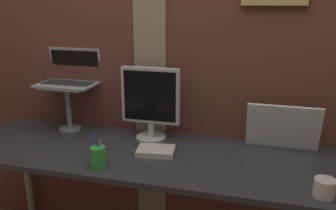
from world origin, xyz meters
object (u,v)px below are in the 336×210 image
Objects in this scene: laptop at (71,74)px; pen_cup at (98,157)px; monitor at (151,100)px; coffee_mug at (325,188)px; whiteboard_panel at (283,127)px.

pen_cup is (0.41, -0.50, -0.29)m from laptop.
laptop is at bearing 173.52° from monitor.
laptop is 1.57m from coffee_mug.
monitor is at bearing -177.13° from whiteboard_panel.
whiteboard_panel is (0.75, 0.04, -0.11)m from monitor.
monitor is at bearing 72.68° from pen_cup.
coffee_mug is at bearing -0.03° from pen_cup.
monitor is at bearing 154.57° from coffee_mug.
pen_cup is at bearing -107.32° from monitor.
whiteboard_panel is 2.27× the size of pen_cup.
monitor is 3.39× the size of coffee_mug.
coffee_mug is (0.16, -0.47, -0.09)m from whiteboard_panel.
pen_cup is 1.05m from coffee_mug.
monitor is 0.76m from whiteboard_panel.
coffee_mug is (1.05, -0.00, -0.01)m from pen_cup.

